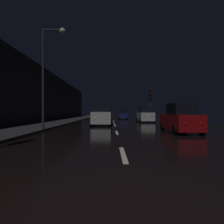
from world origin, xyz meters
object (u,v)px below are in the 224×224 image
at_px(car_approaching_headlights, 102,115).
at_px(car_distant_taillights, 123,114).
at_px(traffic_light_far_right, 150,97).
at_px(car_parked_right_far, 145,115).
at_px(car_parked_right_near, 180,119).
at_px(streetlamp_overhead, 49,63).

xyz_separation_m(car_approaching_headlights, car_distant_taillights, (3.28, 15.62, -0.14)).
height_order(traffic_light_far_right, car_distant_taillights, traffic_light_far_right).
relative_size(car_distant_taillights, car_parked_right_far, 0.92).
bearing_deg(car_approaching_headlights, traffic_light_far_right, 133.19).
height_order(car_approaching_headlights, car_parked_right_near, car_approaching_headlights).
distance_m(traffic_light_far_right, car_parked_right_near, 13.02).
distance_m(streetlamp_overhead, car_approaching_headlights, 7.83).
bearing_deg(car_parked_right_far, car_distant_taillights, 13.47).
height_order(streetlamp_overhead, car_parked_right_far, streetlamp_overhead).
xyz_separation_m(traffic_light_far_right, car_parked_right_near, (-0.80, -12.73, -2.62)).
bearing_deg(car_parked_right_near, streetlamp_overhead, 84.90).
height_order(streetlamp_overhead, car_approaching_headlights, streetlamp_overhead).
height_order(traffic_light_far_right, car_parked_right_near, traffic_light_far_right).
relative_size(traffic_light_far_right, car_approaching_headlights, 1.08).
relative_size(car_approaching_headlights, car_distant_taillights, 1.16).
bearing_deg(car_distant_taillights, streetlamp_overhead, 162.47).
distance_m(streetlamp_overhead, car_parked_right_near, 10.04).
relative_size(streetlamp_overhead, car_approaching_headlights, 1.65).
xyz_separation_m(car_parked_right_near, car_distant_taillights, (-2.39, 22.28, -0.01)).
bearing_deg(car_distant_taillights, traffic_light_far_right, -161.54).
xyz_separation_m(car_parked_right_near, car_parked_right_far, (-0.00, 12.31, 0.07)).
bearing_deg(streetlamp_overhead, car_parked_right_far, 51.43).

